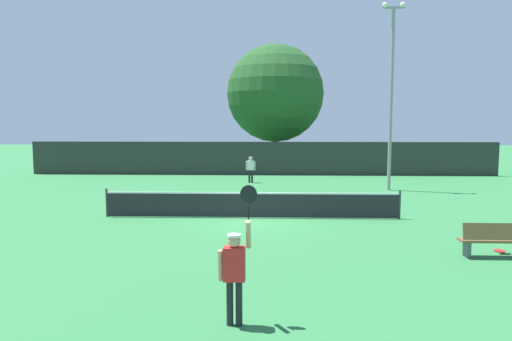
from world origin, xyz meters
TOP-DOWN VIEW (x-y plane):
  - ground_plane at (0.00, 0.00)m, footprint 120.00×120.00m
  - tennis_net at (0.00, 0.00)m, footprint 11.06×0.08m
  - perimeter_fence at (0.00, 14.58)m, footprint 31.94×0.12m
  - player_serving at (0.16, -9.30)m, footprint 0.68×0.39m
  - player_receiving at (-0.54, 10.37)m, footprint 0.57×0.23m
  - tennis_ball at (1.88, 2.51)m, footprint 0.07×0.07m
  - spare_racket at (7.08, -4.36)m, footprint 0.28×0.52m
  - courtside_bench at (6.65, -4.97)m, footprint 1.80×0.44m
  - light_pole at (6.94, 7.55)m, footprint 1.18×0.28m
  - large_tree at (0.94, 19.64)m, footprint 7.59×7.59m
  - parked_car_near at (9.51, 22.41)m, footprint 2.37×4.39m

SIDE VIEW (x-z plane):
  - ground_plane at x=0.00m, z-range 0.00..0.00m
  - spare_racket at x=7.08m, z-range 0.00..0.04m
  - tennis_ball at x=1.88m, z-range 0.00..0.07m
  - courtside_bench at x=6.65m, z-range 0.01..0.96m
  - tennis_net at x=0.00m, z-range -0.02..1.05m
  - parked_car_near at x=9.51m, z-range -0.07..1.62m
  - player_receiving at x=-0.54m, z-range 0.16..1.70m
  - player_serving at x=0.16m, z-range -0.16..2.30m
  - perimeter_fence at x=0.00m, z-range 0.00..2.28m
  - light_pole at x=6.94m, z-range 0.58..10.28m
  - large_tree at x=0.94m, z-range 1.03..10.71m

